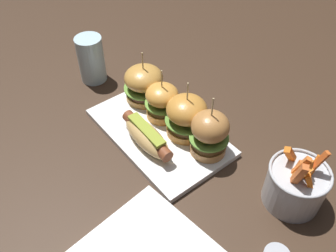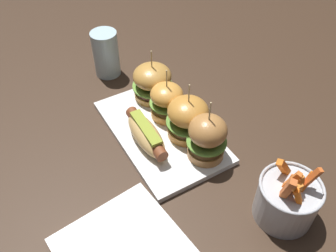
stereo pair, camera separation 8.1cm
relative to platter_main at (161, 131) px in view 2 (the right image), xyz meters
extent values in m
plane|color=#382619|center=(0.00, 0.00, -0.01)|extent=(3.00, 3.00, 0.00)
cube|color=white|center=(0.00, 0.00, 0.00)|extent=(0.34, 0.20, 0.01)
ellipsoid|color=tan|center=(0.02, -0.05, 0.03)|extent=(0.16, 0.06, 0.05)
cylinder|color=brown|center=(0.02, -0.05, 0.04)|extent=(0.16, 0.03, 0.03)
cube|color=olive|center=(0.02, -0.05, 0.05)|extent=(0.12, 0.03, 0.01)
cylinder|color=#C0883C|center=(-0.12, 0.04, 0.02)|extent=(0.10, 0.10, 0.02)
cylinder|color=#4F2F24|center=(-0.12, 0.04, 0.03)|extent=(0.09, 0.09, 0.02)
cylinder|color=#6B9E3D|center=(-0.12, 0.04, 0.04)|extent=(0.10, 0.10, 0.00)
ellipsoid|color=#C0883C|center=(-0.12, 0.04, 0.07)|extent=(0.10, 0.10, 0.06)
cylinder|color=tan|center=(-0.12, 0.04, 0.11)|extent=(0.00, 0.00, 0.06)
cylinder|color=gold|center=(-0.04, 0.04, 0.02)|extent=(0.08, 0.08, 0.02)
cylinder|color=#453317|center=(-0.04, 0.04, 0.04)|extent=(0.07, 0.07, 0.02)
cylinder|color=#6B9E3D|center=(-0.04, 0.04, 0.05)|extent=(0.08, 0.08, 0.00)
ellipsoid|color=gold|center=(-0.04, 0.04, 0.07)|extent=(0.08, 0.08, 0.05)
cylinder|color=tan|center=(-0.04, 0.04, 0.11)|extent=(0.00, 0.00, 0.06)
cylinder|color=#C48234|center=(0.04, 0.05, 0.02)|extent=(0.09, 0.09, 0.02)
cylinder|color=#50361D|center=(0.04, 0.05, 0.04)|extent=(0.08, 0.08, 0.02)
cylinder|color=#609338|center=(0.04, 0.05, 0.05)|extent=(0.10, 0.10, 0.00)
ellipsoid|color=#C48234|center=(0.04, 0.05, 0.08)|extent=(0.09, 0.09, 0.06)
cylinder|color=tan|center=(0.04, 0.05, 0.12)|extent=(0.00, 0.00, 0.06)
cylinder|color=#B0763D|center=(0.12, 0.05, 0.02)|extent=(0.08, 0.08, 0.02)
cylinder|color=#523619|center=(0.12, 0.05, 0.04)|extent=(0.07, 0.07, 0.02)
cylinder|color=#609338|center=(0.12, 0.05, 0.05)|extent=(0.09, 0.09, 0.00)
ellipsoid|color=#B0763D|center=(0.12, 0.05, 0.08)|extent=(0.08, 0.08, 0.06)
cylinder|color=tan|center=(0.12, 0.05, 0.13)|extent=(0.00, 0.00, 0.06)
cylinder|color=#B7BABF|center=(0.31, 0.10, 0.04)|extent=(0.11, 0.11, 0.09)
torus|color=#B7BABF|center=(0.31, 0.10, 0.08)|extent=(0.12, 0.12, 0.01)
cube|color=orange|center=(0.31, 0.08, 0.08)|extent=(0.04, 0.03, 0.08)
cube|color=orange|center=(0.28, 0.11, 0.08)|extent=(0.03, 0.05, 0.07)
cube|color=orange|center=(0.30, 0.09, 0.09)|extent=(0.04, 0.02, 0.08)
cube|color=#CD602B|center=(0.32, 0.07, 0.09)|extent=(0.04, 0.02, 0.09)
cube|color=orange|center=(0.32, 0.10, 0.08)|extent=(0.02, 0.03, 0.07)
cube|color=orange|center=(0.34, 0.09, 0.08)|extent=(0.03, 0.03, 0.07)
cube|color=orange|center=(0.32, 0.11, 0.08)|extent=(0.01, 0.03, 0.08)
cube|color=orange|center=(0.31, 0.09, 0.07)|extent=(0.03, 0.03, 0.06)
cube|color=orange|center=(0.30, 0.10, 0.07)|extent=(0.02, 0.02, 0.06)
cube|color=orange|center=(0.32, 0.11, 0.08)|extent=(0.01, 0.05, 0.07)
cube|color=orange|center=(0.32, 0.11, 0.09)|extent=(0.03, 0.04, 0.09)
cube|color=white|center=(0.23, -0.20, 0.00)|extent=(0.23, 0.23, 0.01)
cylinder|color=silver|center=(-0.29, -0.01, 0.06)|extent=(0.07, 0.07, 0.13)
camera|label=1|loc=(0.48, -0.35, 0.62)|focal=38.58mm
camera|label=2|loc=(0.53, -0.29, 0.62)|focal=38.58mm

